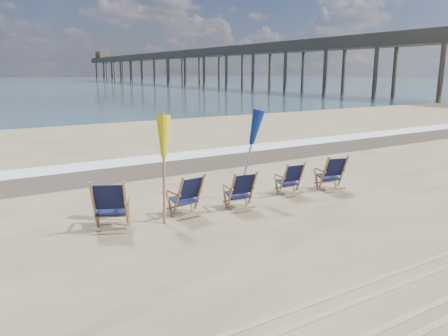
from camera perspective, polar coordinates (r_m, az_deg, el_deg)
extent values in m
cube|color=silver|center=(15.65, -11.85, 0.91)|extent=(200.00, 1.40, 0.01)
cube|color=#42362A|center=(14.28, -9.77, -0.12)|extent=(200.00, 2.60, 0.00)
cylinder|color=#A07247|center=(9.03, -7.86, -0.25)|extent=(0.06, 0.06, 2.20)
cone|color=yellow|center=(8.91, -7.98, 3.68)|extent=(0.30, 0.30, 0.85)
cylinder|color=#A5A5AD|center=(10.60, 3.19, 1.80)|extent=(0.06, 0.06, 2.22)
cone|color=navy|center=(10.50, 3.23, 5.22)|extent=(0.30, 0.30, 0.85)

